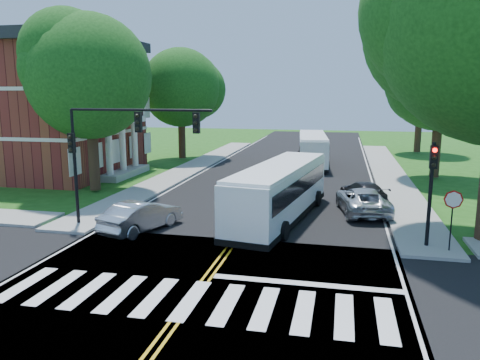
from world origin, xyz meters
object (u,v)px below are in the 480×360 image
(bus_lead, at_px, (280,191))
(bus_follow, at_px, (312,149))
(signal_ne, at_px, (432,180))
(hatchback, at_px, (141,216))
(suv, at_px, (362,200))
(signal_nw, at_px, (117,139))
(dark_sedan, at_px, (363,192))

(bus_lead, xyz_separation_m, bus_follow, (0.41, 19.20, -0.04))
(signal_ne, distance_m, hatchback, 13.11)
(bus_follow, distance_m, suv, 17.41)
(suv, bearing_deg, bus_lead, 18.18)
(signal_nw, bearing_deg, suv, 25.72)
(signal_ne, relative_size, bus_lead, 0.39)
(signal_nw, bearing_deg, bus_follow, 71.07)
(suv, height_order, dark_sedan, suv)
(signal_nw, xyz_separation_m, dark_sedan, (11.75, 8.42, -3.75))
(bus_lead, relative_size, suv, 2.24)
(bus_follow, relative_size, hatchback, 2.50)
(signal_ne, distance_m, dark_sedan, 9.03)
(bus_follow, bearing_deg, signal_ne, 100.29)
(signal_ne, bearing_deg, bus_follow, 105.69)
(hatchback, bearing_deg, dark_sedan, -122.19)
(bus_follow, xyz_separation_m, dark_sedan, (4.02, -14.12, -0.86))
(signal_ne, distance_m, bus_lead, 7.65)
(dark_sedan, bearing_deg, hatchback, 18.60)
(bus_follow, distance_m, dark_sedan, 14.70)
(bus_lead, xyz_separation_m, hatchback, (-6.19, -3.45, -0.80))
(bus_lead, distance_m, hatchback, 7.13)
(suv, bearing_deg, bus_follow, -86.70)
(hatchback, xyz_separation_m, dark_sedan, (10.61, 8.53, -0.11))
(signal_nw, distance_m, hatchback, 3.82)
(signal_nw, xyz_separation_m, suv, (11.59, 5.58, -3.66))
(dark_sedan, bearing_deg, bus_lead, 28.75)
(signal_ne, height_order, hatchback, signal_ne)
(bus_lead, bearing_deg, signal_ne, 162.67)
(signal_ne, relative_size, bus_follow, 0.40)
(hatchback, height_order, dark_sedan, hatchback)
(bus_lead, relative_size, hatchback, 2.58)
(signal_ne, height_order, bus_lead, signal_ne)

